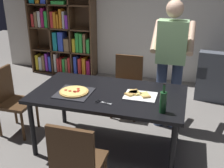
% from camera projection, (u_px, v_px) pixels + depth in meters
% --- Properties ---
extents(ground_plane, '(12.00, 12.00, 0.00)m').
position_uv_depth(ground_plane, '(109.00, 146.00, 3.49)').
color(ground_plane, gray).
extents(back_wall, '(6.40, 0.10, 2.80)m').
position_uv_depth(back_wall, '(148.00, 9.00, 5.27)').
color(back_wall, silver).
rests_on(back_wall, ground_plane).
extents(dining_table, '(1.77, 0.97, 0.75)m').
position_uv_depth(dining_table, '(108.00, 98.00, 3.23)').
color(dining_table, black).
rests_on(dining_table, ground_plane).
extents(chair_near_camera, '(0.42, 0.42, 0.90)m').
position_uv_depth(chair_near_camera, '(76.00, 160.00, 2.44)').
color(chair_near_camera, '#472D19').
rests_on(chair_near_camera, ground_plane).
extents(chair_far_side, '(0.42, 0.42, 0.90)m').
position_uv_depth(chair_far_side, '(127.00, 82.00, 4.16)').
color(chair_far_side, '#472D19').
rests_on(chair_far_side, ground_plane).
extents(chair_left_end, '(0.42, 0.42, 0.90)m').
position_uv_depth(chair_left_end, '(10.00, 97.00, 3.65)').
color(chair_left_end, '#472D19').
rests_on(chair_left_end, ground_plane).
extents(bookshelf, '(1.40, 0.35, 1.95)m').
position_uv_depth(bookshelf, '(62.00, 32.00, 5.72)').
color(bookshelf, '#513823').
rests_on(bookshelf, ground_plane).
extents(person_serving_pizza, '(0.55, 0.54, 1.75)m').
position_uv_depth(person_serving_pizza, '(171.00, 59.00, 3.62)').
color(person_serving_pizza, '#38476B').
rests_on(person_serving_pizza, ground_plane).
extents(pepperoni_pizza_on_tray, '(0.40, 0.40, 0.04)m').
position_uv_depth(pepperoni_pizza_on_tray, '(74.00, 92.00, 3.19)').
color(pepperoni_pizza_on_tray, '#2D2D33').
rests_on(pepperoni_pizza_on_tray, dining_table).
extents(pizza_slices_on_towel, '(0.36, 0.28, 0.03)m').
position_uv_depth(pizza_slices_on_towel, '(138.00, 95.00, 3.13)').
color(pizza_slices_on_towel, white).
rests_on(pizza_slices_on_towel, dining_table).
extents(wine_bottle, '(0.07, 0.07, 0.32)m').
position_uv_depth(wine_bottle, '(163.00, 102.00, 2.72)').
color(wine_bottle, '#194723').
rests_on(wine_bottle, dining_table).
extents(kitchen_scissors, '(0.20, 0.09, 0.01)m').
position_uv_depth(kitchen_scissors, '(101.00, 102.00, 2.97)').
color(kitchen_scissors, silver).
rests_on(kitchen_scissors, dining_table).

